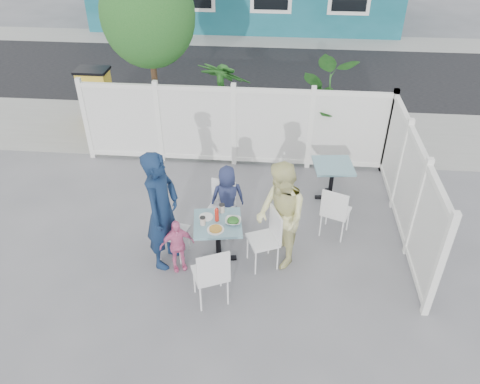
# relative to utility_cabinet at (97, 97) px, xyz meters

# --- Properties ---
(ground) EXTENTS (80.00, 80.00, 0.00)m
(ground) POSITION_rel_utility_cabinet_xyz_m (3.19, -4.00, -0.60)
(ground) COLOR slate
(near_sidewalk) EXTENTS (24.00, 2.60, 0.01)m
(near_sidewalk) POSITION_rel_utility_cabinet_xyz_m (3.19, -0.20, -0.60)
(near_sidewalk) COLOR gray
(near_sidewalk) RESTS_ON ground
(street) EXTENTS (24.00, 5.00, 0.01)m
(street) POSITION_rel_utility_cabinet_xyz_m (3.19, 3.50, -0.60)
(street) COLOR black
(street) RESTS_ON ground
(far_sidewalk) EXTENTS (24.00, 1.60, 0.01)m
(far_sidewalk) POSITION_rel_utility_cabinet_xyz_m (3.19, 6.60, -0.60)
(far_sidewalk) COLOR gray
(far_sidewalk) RESTS_ON ground
(fence_back) EXTENTS (5.86, 0.08, 1.60)m
(fence_back) POSITION_rel_utility_cabinet_xyz_m (3.29, -1.60, 0.18)
(fence_back) COLOR white
(fence_back) RESTS_ON ground
(fence_right) EXTENTS (0.08, 3.66, 1.60)m
(fence_right) POSITION_rel_utility_cabinet_xyz_m (6.19, -3.40, 0.18)
(fence_right) COLOR white
(fence_right) RESTS_ON ground
(tree) EXTENTS (1.80, 1.62, 3.59)m
(tree) POSITION_rel_utility_cabinet_xyz_m (1.59, -0.70, 1.99)
(tree) COLOR #382316
(tree) RESTS_ON ground
(utility_cabinet) EXTENTS (0.65, 0.47, 1.20)m
(utility_cabinet) POSITION_rel_utility_cabinet_xyz_m (0.00, 0.00, 0.00)
(utility_cabinet) COLOR gold
(utility_cabinet) RESTS_ON ground
(potted_shrub_a) EXTENTS (1.37, 1.37, 1.87)m
(potted_shrub_a) POSITION_rel_utility_cabinet_xyz_m (3.04, -0.90, 0.33)
(potted_shrub_a) COLOR #1B551C
(potted_shrub_a) RESTS_ON ground
(potted_shrub_b) EXTENTS (2.14, 2.11, 1.80)m
(potted_shrub_b) POSITION_rel_utility_cabinet_xyz_m (5.09, -1.00, 0.30)
(potted_shrub_b) COLOR #1B551C
(potted_shrub_b) RESTS_ON ground
(main_table) EXTENTS (0.78, 0.78, 0.72)m
(main_table) POSITION_rel_utility_cabinet_xyz_m (3.34, -4.42, -0.04)
(main_table) COLOR teal
(main_table) RESTS_ON ground
(spare_table) EXTENTS (0.73, 0.73, 0.70)m
(spare_table) POSITION_rel_utility_cabinet_xyz_m (5.11, -2.64, -0.06)
(spare_table) COLOR teal
(spare_table) RESTS_ON ground
(chair_left) EXTENTS (0.47, 0.48, 0.90)m
(chair_left) POSITION_rel_utility_cabinet_xyz_m (2.58, -4.34, -0.08)
(chair_left) COLOR white
(chair_left) RESTS_ON ground
(chair_right) EXTENTS (0.54, 0.55, 0.92)m
(chair_right) POSITION_rel_utility_cabinet_xyz_m (4.06, -4.41, -0.06)
(chair_right) COLOR white
(chair_right) RESTS_ON ground
(chair_back) EXTENTS (0.48, 0.47, 0.88)m
(chair_back) POSITION_rel_utility_cabinet_xyz_m (3.30, -3.67, -0.09)
(chair_back) COLOR white
(chair_back) RESTS_ON ground
(chair_near) EXTENTS (0.57, 0.56, 0.96)m
(chair_near) POSITION_rel_utility_cabinet_xyz_m (3.36, -5.26, -0.04)
(chair_near) COLOR white
(chair_near) RESTS_ON ground
(chair_spare) EXTENTS (0.53, 0.52, 0.90)m
(chair_spare) POSITION_rel_utility_cabinet_xyz_m (5.07, -3.70, -0.08)
(chair_spare) COLOR white
(chair_spare) RESTS_ON ground
(man) EXTENTS (0.59, 0.76, 1.85)m
(man) POSITION_rel_utility_cabinet_xyz_m (2.57, -4.48, 0.32)
(man) COLOR #122545
(man) RESTS_ON ground
(woman) EXTENTS (0.89, 0.99, 1.66)m
(woman) POSITION_rel_utility_cabinet_xyz_m (4.23, -4.34, 0.23)
(woman) COLOR #D4CF4C
(woman) RESTS_ON ground
(boy) EXTENTS (0.62, 0.49, 1.12)m
(boy) POSITION_rel_utility_cabinet_xyz_m (3.39, -3.59, -0.04)
(boy) COLOR #222A4F
(boy) RESTS_ON ground
(toddler) EXTENTS (0.55, 0.40, 0.87)m
(toddler) POSITION_rel_utility_cabinet_xyz_m (2.77, -4.64, -0.17)
(toddler) COLOR pink
(toddler) RESTS_ON ground
(plate_main) EXTENTS (0.24, 0.24, 0.02)m
(plate_main) POSITION_rel_utility_cabinet_xyz_m (3.33, -4.59, 0.12)
(plate_main) COLOR white
(plate_main) RESTS_ON main_table
(plate_side) EXTENTS (0.21, 0.21, 0.01)m
(plate_side) POSITION_rel_utility_cabinet_xyz_m (3.16, -4.32, 0.12)
(plate_side) COLOR white
(plate_side) RESTS_ON main_table
(salad_bowl) EXTENTS (0.23, 0.23, 0.06)m
(salad_bowl) POSITION_rel_utility_cabinet_xyz_m (3.56, -4.41, 0.14)
(salad_bowl) COLOR white
(salad_bowl) RESTS_ON main_table
(coffee_cup_a) EXTENTS (0.08, 0.08, 0.12)m
(coffee_cup_a) POSITION_rel_utility_cabinet_xyz_m (3.14, -4.48, 0.18)
(coffee_cup_a) COLOR beige
(coffee_cup_a) RESTS_ON main_table
(coffee_cup_b) EXTENTS (0.08, 0.08, 0.12)m
(coffee_cup_b) POSITION_rel_utility_cabinet_xyz_m (3.37, -4.17, 0.18)
(coffee_cup_b) COLOR beige
(coffee_cup_b) RESTS_ON main_table
(ketchup_bottle) EXTENTS (0.06, 0.06, 0.19)m
(ketchup_bottle) POSITION_rel_utility_cabinet_xyz_m (3.32, -4.38, 0.21)
(ketchup_bottle) COLOR red
(ketchup_bottle) RESTS_ON main_table
(salt_shaker) EXTENTS (0.03, 0.03, 0.07)m
(salt_shaker) POSITION_rel_utility_cabinet_xyz_m (3.27, -4.20, 0.15)
(salt_shaker) COLOR white
(salt_shaker) RESTS_ON main_table
(pepper_shaker) EXTENTS (0.03, 0.03, 0.07)m
(pepper_shaker) POSITION_rel_utility_cabinet_xyz_m (3.30, -4.17, 0.15)
(pepper_shaker) COLOR black
(pepper_shaker) RESTS_ON main_table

